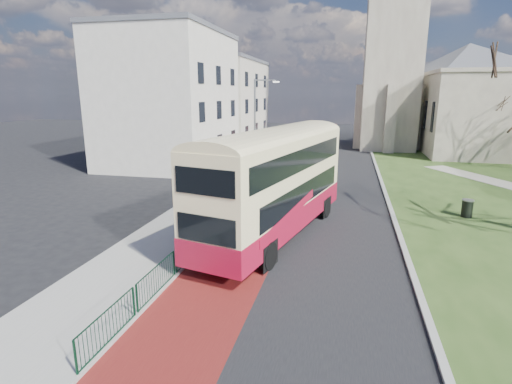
% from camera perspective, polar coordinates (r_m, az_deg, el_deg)
% --- Properties ---
extents(ground, '(160.00, 160.00, 0.00)m').
position_cam_1_polar(ground, '(17.21, 0.69, -9.98)').
color(ground, black).
rests_on(ground, ground).
extents(road_carriageway, '(9.00, 120.00, 0.01)m').
position_cam_1_polar(road_carriageway, '(36.10, 9.89, 2.60)').
color(road_carriageway, black).
rests_on(road_carriageway, ground).
extents(bus_lane, '(3.40, 120.00, 0.01)m').
position_cam_1_polar(bus_lane, '(36.34, 5.64, 2.82)').
color(bus_lane, '#591414').
rests_on(bus_lane, ground).
extents(pavement_west, '(4.00, 120.00, 0.12)m').
position_cam_1_polar(pavement_west, '(37.00, -0.21, 3.17)').
color(pavement_west, gray).
rests_on(pavement_west, ground).
extents(kerb_west, '(0.25, 120.00, 0.13)m').
position_cam_1_polar(kerb_west, '(36.59, 2.84, 3.05)').
color(kerb_west, '#999993').
rests_on(kerb_west, ground).
extents(kerb_east, '(0.25, 80.00, 0.13)m').
position_cam_1_polar(kerb_east, '(38.10, 17.01, 2.88)').
color(kerb_east, '#999993').
rests_on(kerb_east, ground).
extents(pedestrian_railing, '(0.07, 24.00, 1.12)m').
position_cam_1_polar(pedestrian_railing, '(21.36, -4.75, -3.61)').
color(pedestrian_railing, '#0B321D').
rests_on(pedestrian_railing, ground).
extents(gothic_church, '(16.38, 18.00, 40.00)m').
position_cam_1_polar(gothic_church, '(54.50, 24.15, 19.29)').
color(gothic_church, gray).
rests_on(gothic_church, ground).
extents(street_block_near, '(10.30, 14.30, 13.00)m').
position_cam_1_polar(street_block_near, '(41.21, -12.15, 13.00)').
color(street_block_near, beige).
rests_on(street_block_near, ground).
extents(street_block_far, '(10.30, 16.30, 11.50)m').
position_cam_1_polar(street_block_far, '(56.13, -5.05, 12.66)').
color(street_block_far, beige).
rests_on(street_block_far, ground).
extents(streetlamp, '(2.13, 0.18, 8.00)m').
position_cam_1_polar(streetlamp, '(34.33, 0.08, 9.97)').
color(streetlamp, gray).
rests_on(streetlamp, pavement_west).
extents(bus, '(5.62, 12.67, 5.16)m').
position_cam_1_polar(bus, '(19.40, 2.85, 1.93)').
color(bus, maroon).
rests_on(bus, ground).
extents(litter_bin, '(0.76, 0.76, 1.03)m').
position_cam_1_polar(litter_bin, '(25.91, 27.94, -2.06)').
color(litter_bin, black).
rests_on(litter_bin, grass_green).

